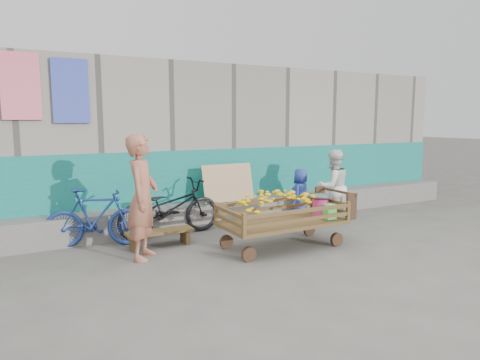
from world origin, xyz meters
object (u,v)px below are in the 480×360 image
vendor_man (142,197)px  child (300,195)px  banana_cart (281,210)px  bench (160,235)px  bicycle_blue (95,218)px  woman (333,187)px  bicycle_dark (170,208)px

vendor_man → child: (3.31, 0.80, -0.37)m
vendor_man → child: size_ratio=1.72×
banana_cart → bench: (-1.61, 0.93, -0.41)m
child → bicycle_blue: (-3.81, 0.09, -0.05)m
bench → woman: (3.35, -0.09, 0.51)m
bicycle_dark → bicycle_blue: bicycle_dark is taller
woman → bicycle_blue: woman is taller
banana_cart → bicycle_blue: (-2.48, 1.39, -0.14)m
vendor_man → bicycle_blue: 1.11m
vendor_man → child: 3.43m
vendor_man → bench: bearing=-8.9°
bench → child: child is taller
bench → bicycle_blue: bicycle_blue is taller
woman → bicycle_dark: bearing=-7.9°
bicycle_dark → bicycle_blue: bearing=89.4°
child → bicycle_blue: child is taller
child → bicycle_dark: 2.59m
banana_cart → bicycle_dark: size_ratio=1.14×
bench → bicycle_blue: size_ratio=0.68×
woman → bicycle_blue: size_ratio=0.92×
bench → woman: woman is taller
woman → child: woman is taller
child → bicycle_dark: (-2.59, 0.17, -0.03)m
bench → vendor_man: bearing=-130.3°
banana_cart → bicycle_dark: bicycle_dark is taller
vendor_man → bicycle_dark: (0.72, 0.97, -0.40)m
bench → child: 2.98m
woman → bench: bearing=2.3°
woman → bicycle_dark: (-3.00, 0.62, -0.23)m
bench → vendor_man: size_ratio=0.59×
banana_cart → child: size_ratio=2.03×
child → vendor_man: bearing=-20.6°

